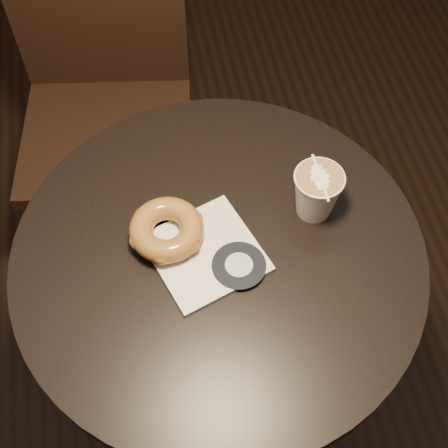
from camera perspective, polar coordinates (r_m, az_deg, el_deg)
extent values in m
plane|color=black|center=(1.74, -0.31, -15.02)|extent=(4.50, 4.50, 0.00)
cylinder|color=black|center=(1.06, -0.50, -2.93)|extent=(0.70, 0.70, 0.03)
cylinder|color=black|center=(1.39, -0.38, -10.41)|extent=(0.07, 0.07, 0.70)
cylinder|color=black|center=(1.73, -0.31, -14.92)|extent=(0.44, 0.44, 0.02)
cube|color=black|center=(1.60, -10.58, 7.95)|extent=(0.47, 0.47, 0.04)
cylinder|color=black|center=(1.72, -15.55, -1.90)|extent=(0.04, 0.04, 0.46)
cylinder|color=black|center=(1.66, -3.77, -1.62)|extent=(0.04, 0.04, 0.46)
cylinder|color=black|center=(1.92, -14.37, 7.15)|extent=(0.04, 0.04, 0.46)
cylinder|color=black|center=(1.87, -3.75, 7.64)|extent=(0.04, 0.04, 0.46)
cube|color=silver|center=(1.04, -1.70, -2.67)|extent=(0.22, 0.22, 0.01)
torus|color=brown|center=(1.04, -5.28, -0.51)|extent=(0.13, 0.13, 0.04)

